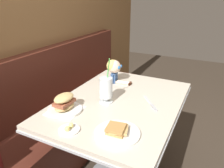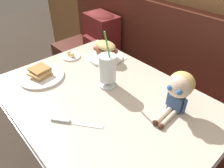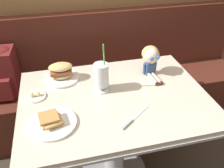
% 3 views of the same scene
% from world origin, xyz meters
% --- Properties ---
extents(wood_panel_wall, '(4.40, 0.08, 2.40)m').
position_xyz_m(wood_panel_wall, '(0.00, 1.05, 1.20)').
color(wood_panel_wall, olive).
rests_on(wood_panel_wall, ground).
extents(booth_bench, '(2.60, 0.48, 1.00)m').
position_xyz_m(booth_bench, '(0.00, 0.81, 0.33)').
color(booth_bench, '#512319').
rests_on(booth_bench, ground).
extents(diner_table, '(1.11, 0.81, 0.74)m').
position_xyz_m(diner_table, '(0.00, 0.18, 0.54)').
color(diner_table, beige).
rests_on(diner_table, ground).
extents(toast_plate, '(0.25, 0.25, 0.06)m').
position_xyz_m(toast_plate, '(-0.37, 0.03, 0.76)').
color(toast_plate, white).
rests_on(toast_plate, diner_table).
extents(milkshake_glass, '(0.10, 0.10, 0.32)m').
position_xyz_m(milkshake_glass, '(-0.06, 0.26, 0.84)').
color(milkshake_glass, silver).
rests_on(milkshake_glass, diner_table).
extents(sandwich_plate, '(0.22, 0.22, 0.12)m').
position_xyz_m(sandwich_plate, '(-0.29, 0.44, 0.79)').
color(sandwich_plate, white).
rests_on(sandwich_plate, diner_table).
extents(butter_saucer, '(0.12, 0.12, 0.04)m').
position_xyz_m(butter_saucer, '(-0.45, 0.28, 0.75)').
color(butter_saucer, white).
rests_on(butter_saucer, diner_table).
extents(butter_knife, '(0.20, 0.16, 0.01)m').
position_xyz_m(butter_knife, '(0.03, -0.05, 0.74)').
color(butter_knife, silver).
rests_on(butter_knife, diner_table).
extents(seated_doll, '(0.12, 0.22, 0.20)m').
position_xyz_m(seated_doll, '(0.29, 0.37, 0.87)').
color(seated_doll, '#385689').
rests_on(seated_doll, diner_table).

